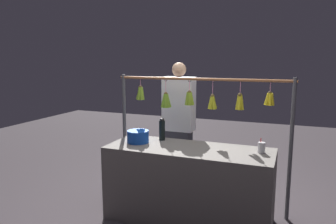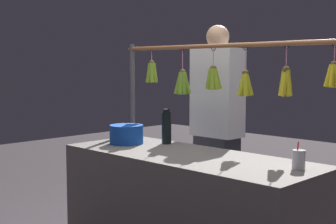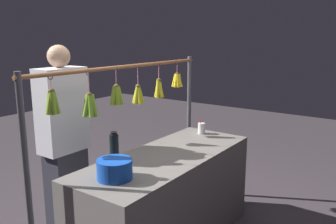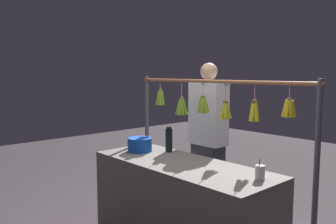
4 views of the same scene
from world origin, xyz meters
name	(u,v)px [view 1 (image 1 of 4)]	position (x,y,z in m)	size (l,w,h in m)	color
ground_plane	(188,219)	(0.00, 0.00, 0.00)	(12.00, 12.00, 0.00)	#3B3438
market_counter	(189,184)	(0.00, 0.00, 0.41)	(1.79, 0.67, 0.83)	#66605B
display_rack	(199,113)	(0.02, -0.42, 1.14)	(2.11, 0.13, 1.58)	#4C4C51
water_bottle	(162,130)	(0.40, -0.21, 0.95)	(0.07, 0.07, 0.26)	black
blue_bucket	(138,137)	(0.62, -0.01, 0.90)	(0.25, 0.25, 0.14)	#1547B3
drink_cup	(262,148)	(-0.74, -0.10, 0.88)	(0.07, 0.07, 0.15)	silver
vendor_person	(179,128)	(0.41, -0.81, 0.86)	(0.41, 0.22, 1.73)	#2D2D38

